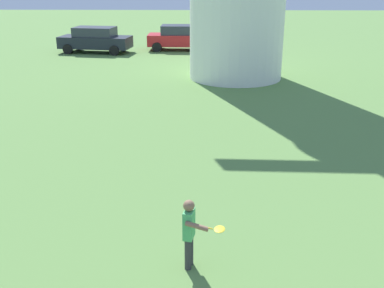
{
  "coord_description": "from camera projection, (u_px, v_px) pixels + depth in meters",
  "views": [
    {
      "loc": [
        0.18,
        -2.49,
        4.78
      ],
      "look_at": [
        0.02,
        4.14,
        2.29
      ],
      "focal_mm": 43.25,
      "sensor_mm": 36.0,
      "label": 1
    }
  ],
  "objects": [
    {
      "name": "player_far",
      "position": [
        190.0,
        230.0,
        7.72
      ],
      "size": [
        0.72,
        0.63,
        1.27
      ],
      "color": "#333338",
      "rests_on": "ground_plane"
    },
    {
      "name": "parked_car_black",
      "position": [
        95.0,
        39.0,
        28.56
      ],
      "size": [
        4.55,
        2.37,
        1.56
      ],
      "color": "#1E232D",
      "rests_on": "ground_plane"
    },
    {
      "name": "parked_car_red",
      "position": [
        179.0,
        37.0,
        29.51
      ],
      "size": [
        3.92,
        1.93,
        1.56
      ],
      "color": "red",
      "rests_on": "ground_plane"
    }
  ]
}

